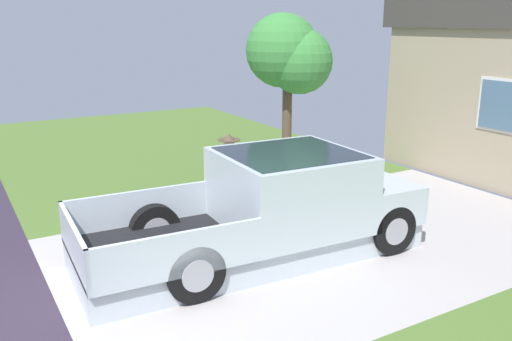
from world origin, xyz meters
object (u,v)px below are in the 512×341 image
at_px(pickup_truck, 279,208).
at_px(person_with_hat, 229,172).
at_px(handbag, 215,214).
at_px(front_yard_tree, 290,56).

distance_m(pickup_truck, person_with_hat, 1.53).
distance_m(person_with_hat, handbag, 0.87).
bearing_deg(pickup_truck, person_with_hat, -173.91).
xyz_separation_m(person_with_hat, handbag, (-0.22, -0.20, -0.82)).
bearing_deg(handbag, front_yard_tree, 124.83).
height_order(person_with_hat, front_yard_tree, front_yard_tree).
bearing_deg(pickup_truck, handbag, -167.92).
bearing_deg(pickup_truck, front_yard_tree, 147.40).
height_order(handbag, front_yard_tree, front_yard_tree).
relative_size(person_with_hat, handbag, 3.57).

